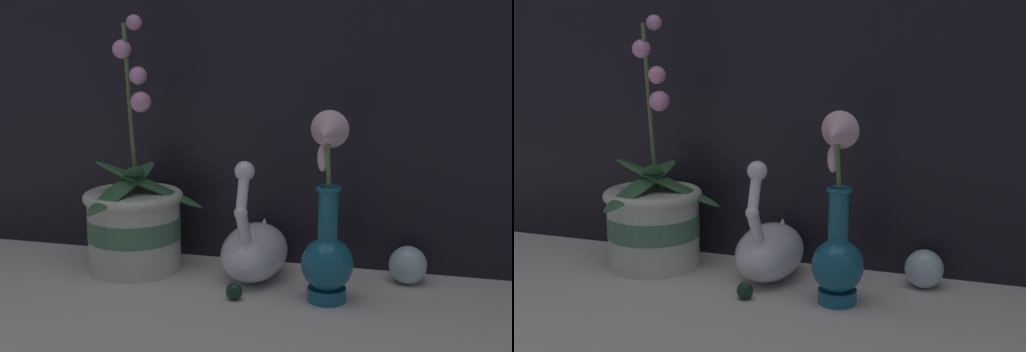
% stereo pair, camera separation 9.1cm
% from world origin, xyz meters
% --- Properties ---
extents(ground_plane, '(2.80, 2.80, 0.00)m').
position_xyz_m(ground_plane, '(0.00, 0.00, 0.00)').
color(ground_plane, beige).
extents(orchid_potted_plant, '(0.22, 0.23, 0.46)m').
position_xyz_m(orchid_potted_plant, '(-0.23, 0.15, 0.09)').
color(orchid_potted_plant, beige).
rests_on(orchid_potted_plant, ground_plane).
extents(swan_figurine, '(0.11, 0.20, 0.22)m').
position_xyz_m(swan_figurine, '(0.00, 0.16, 0.06)').
color(swan_figurine, white).
rests_on(swan_figurine, ground_plane).
extents(blue_vase, '(0.08, 0.10, 0.31)m').
position_xyz_m(blue_vase, '(0.14, 0.07, 0.11)').
color(blue_vase, '#195B75').
rests_on(blue_vase, ground_plane).
extents(glass_sphere, '(0.07, 0.07, 0.07)m').
position_xyz_m(glass_sphere, '(0.27, 0.20, 0.03)').
color(glass_sphere, silver).
rests_on(glass_sphere, ground_plane).
extents(glass_bauble, '(0.03, 0.03, 0.03)m').
position_xyz_m(glass_bauble, '(-0.01, 0.05, 0.01)').
color(glass_bauble, '#142D23').
rests_on(glass_bauble, ground_plane).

